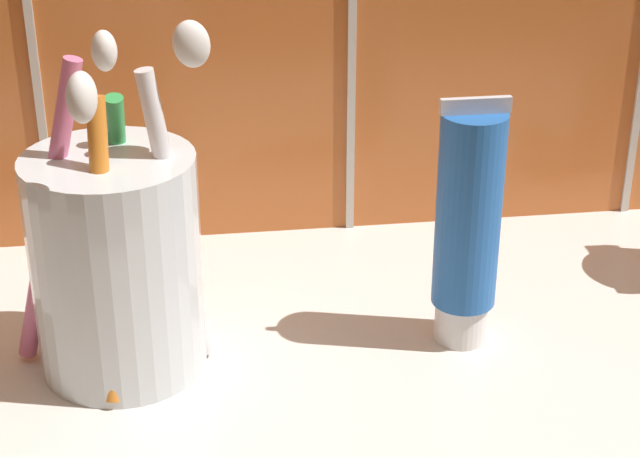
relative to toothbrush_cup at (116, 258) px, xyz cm
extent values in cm
cube|color=silver|center=(12.03, -3.23, -7.02)|extent=(74.17, 35.50, 2.00)
cylinder|color=silver|center=(0.01, -0.03, -0.35)|extent=(8.36, 8.36, 11.34)
cylinder|color=white|center=(3.06, -0.16, 1.97)|extent=(2.98, 0.97, 15.30)
ellipsoid|color=white|center=(4.24, -0.13, 10.65)|extent=(2.00, 1.34, 2.41)
cylinder|color=green|center=(0.25, 3.20, 1.08)|extent=(1.51, 4.81, 13.66)
ellipsoid|color=white|center=(-0.04, 5.42, 8.84)|extent=(1.58, 2.38, 2.58)
cylinder|color=pink|center=(-3.03, 0.58, 2.22)|extent=(4.90, 1.54, 15.89)
cylinder|color=orange|center=(-0.30, -2.34, 1.51)|extent=(1.22, 4.00, 14.45)
ellipsoid|color=white|center=(-0.45, -4.09, 9.72)|extent=(1.47, 2.21, 2.51)
cylinder|color=white|center=(17.64, -0.03, -4.88)|extent=(2.83, 2.83, 2.28)
cylinder|color=blue|center=(17.64, -0.03, 1.45)|extent=(3.33, 3.33, 10.39)
cube|color=silver|center=(17.64, -0.03, 7.05)|extent=(3.49, 0.36, 0.80)
camera|label=1|loc=(3.73, -47.16, 24.43)|focal=60.00mm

